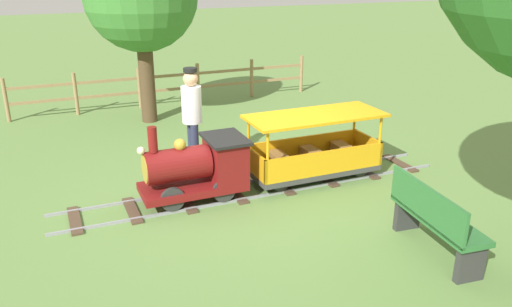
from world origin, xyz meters
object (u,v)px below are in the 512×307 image
object	(u,v)px
passenger_car	(314,153)
park_bench	(434,220)
conductor_person	(192,112)
locomotive	(199,167)

from	to	relation	value
passenger_car	park_bench	world-z (taller)	passenger_car
passenger_car	conductor_person	world-z (taller)	conductor_person
locomotive	conductor_person	distance (m)	1.12
conductor_person	park_bench	world-z (taller)	conductor_person
park_bench	conductor_person	bearing A→B (deg)	27.60
conductor_person	passenger_car	bearing A→B (deg)	-122.79
locomotive	park_bench	size ratio (longest dim) A/B	1.08
locomotive	conductor_person	bearing A→B (deg)	-12.06
passenger_car	park_bench	distance (m)	2.34
locomotive	park_bench	world-z (taller)	locomotive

